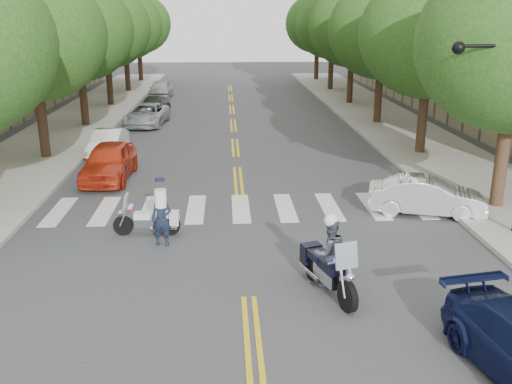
{
  "coord_description": "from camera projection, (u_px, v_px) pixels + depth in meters",
  "views": [
    {
      "loc": [
        -0.5,
        -12.17,
        6.42
      ],
      "look_at": [
        0.4,
        4.22,
        1.3
      ],
      "focal_mm": 40.0,
      "sensor_mm": 36.0,
      "label": 1
    }
  ],
  "objects": [
    {
      "name": "ground",
      "position": [
        249.0,
        297.0,
        13.54
      ],
      "size": [
        140.0,
        140.0,
        0.0
      ],
      "primitive_type": "plane",
      "color": "#38383A",
      "rests_on": "ground"
    },
    {
      "name": "sidewalk_left",
      "position": [
        74.0,
        126.0,
        33.98
      ],
      "size": [
        5.0,
        60.0,
        0.15
      ],
      "primitive_type": "cube",
      "color": "#9E9991",
      "rests_on": "ground"
    },
    {
      "name": "sidewalk_right",
      "position": [
        388.0,
        123.0,
        34.98
      ],
      "size": [
        5.0,
        60.0,
        0.15
      ],
      "primitive_type": "cube",
      "color": "#9E9991",
      "rests_on": "ground"
    },
    {
      "name": "tree_l_1",
      "position": [
        33.0,
        35.0,
        24.76
      ],
      "size": [
        6.4,
        6.4,
        8.45
      ],
      "color": "#382316",
      "rests_on": "ground"
    },
    {
      "name": "tree_l_2",
      "position": [
        77.0,
        30.0,
        32.39
      ],
      "size": [
        6.4,
        6.4,
        8.45
      ],
      "color": "#382316",
      "rests_on": "ground"
    },
    {
      "name": "tree_l_3",
      "position": [
        105.0,
        27.0,
        40.01
      ],
      "size": [
        6.4,
        6.4,
        8.45
      ],
      "color": "#382316",
      "rests_on": "ground"
    },
    {
      "name": "tree_l_4",
      "position": [
        124.0,
        25.0,
        47.64
      ],
      "size": [
        6.4,
        6.4,
        8.45
      ],
      "color": "#382316",
      "rests_on": "ground"
    },
    {
      "name": "tree_l_5",
      "position": [
        138.0,
        24.0,
        55.26
      ],
      "size": [
        6.4,
        6.4,
        8.45
      ],
      "color": "#382316",
      "rests_on": "ground"
    },
    {
      "name": "tree_r_1",
      "position": [
        430.0,
        35.0,
        25.69
      ],
      "size": [
        6.4,
        6.4,
        8.45
      ],
      "color": "#382316",
      "rests_on": "ground"
    },
    {
      "name": "tree_r_2",
      "position": [
        383.0,
        30.0,
        33.31
      ],
      "size": [
        6.4,
        6.4,
        8.45
      ],
      "color": "#382316",
      "rests_on": "ground"
    },
    {
      "name": "tree_r_3",
      "position": [
        353.0,
        27.0,
        40.94
      ],
      "size": [
        6.4,
        6.4,
        8.45
      ],
      "color": "#382316",
      "rests_on": "ground"
    },
    {
      "name": "tree_r_4",
      "position": [
        332.0,
        25.0,
        48.56
      ],
      "size": [
        6.4,
        6.4,
        8.45
      ],
      "color": "#382316",
      "rests_on": "ground"
    },
    {
      "name": "tree_r_5",
      "position": [
        318.0,
        24.0,
        56.19
      ],
      "size": [
        6.4,
        6.4,
        8.45
      ],
      "color": "#382316",
      "rests_on": "ground"
    },
    {
      "name": "motorcycle_police",
      "position": [
        328.0,
        258.0,
        13.52
      ],
      "size": [
        1.08,
        2.43,
        2.03
      ],
      "rotation": [
        0.0,
        0.0,
        3.44
      ],
      "color": "black",
      "rests_on": "ground"
    },
    {
      "name": "motorcycle_parked",
      "position": [
        153.0,
        221.0,
        17.25
      ],
      "size": [
        2.04,
        0.48,
        1.31
      ],
      "rotation": [
        0.0,
        0.0,
        1.54
      ],
      "color": "black",
      "rests_on": "ground"
    },
    {
      "name": "officer_standing",
      "position": [
        162.0,
        219.0,
        16.36
      ],
      "size": [
        0.65,
        0.49,
        1.62
      ],
      "primitive_type": "imported",
      "rotation": [
        0.0,
        0.0,
        -0.18
      ],
      "color": "#161E32",
      "rests_on": "ground"
    },
    {
      "name": "convertible",
      "position": [
        426.0,
        196.0,
        19.01
      ],
      "size": [
        4.02,
        2.27,
        1.25
      ],
      "primitive_type": "imported",
      "rotation": [
        0.0,
        0.0,
        1.31
      ],
      "color": "white",
      "rests_on": "ground"
    },
    {
      "name": "parked_car_a",
      "position": [
        109.0,
        161.0,
        22.99
      ],
      "size": [
        1.88,
        4.45,
        1.5
      ],
      "primitive_type": "imported",
      "rotation": [
        0.0,
        0.0,
        -0.03
      ],
      "color": "red",
      "rests_on": "ground"
    },
    {
      "name": "parked_car_b",
      "position": [
        108.0,
        143.0,
        26.86
      ],
      "size": [
        1.41,
        3.77,
        1.23
      ],
      "primitive_type": "imported",
      "rotation": [
        0.0,
        0.0,
        -0.03
      ],
      "color": "white",
      "rests_on": "ground"
    },
    {
      "name": "parked_car_c",
      "position": [
        147.0,
        115.0,
        34.33
      ],
      "size": [
        2.56,
        4.8,
        1.28
      ],
      "primitive_type": "imported",
      "rotation": [
        0.0,
        0.0,
        -0.1
      ],
      "color": "#9EA0A6",
      "rests_on": "ground"
    },
    {
      "name": "parked_car_d",
      "position": [
        154.0,
        106.0,
        37.78
      ],
      "size": [
        2.1,
        4.31,
        1.21
      ],
      "primitive_type": "imported",
      "rotation": [
        0.0,
        0.0,
        -0.1
      ],
      "color": "black",
      "rests_on": "ground"
    },
    {
      "name": "parked_car_e",
      "position": [
        161.0,
        89.0,
        45.44
      ],
      "size": [
        1.83,
        4.23,
        1.42
      ],
      "primitive_type": "imported",
      "rotation": [
        0.0,
        0.0,
        -0.04
      ],
      "color": "#A1A0A5",
      "rests_on": "ground"
    }
  ]
}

